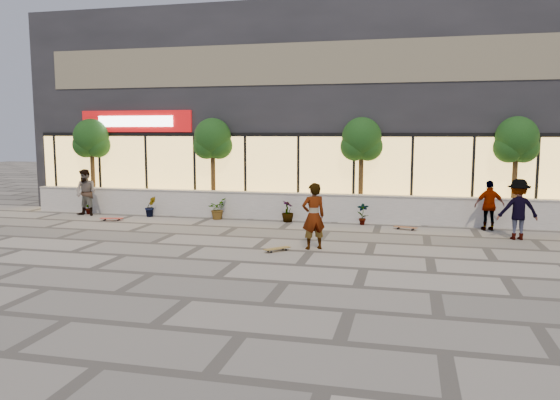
% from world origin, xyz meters
% --- Properties ---
extents(ground, '(80.00, 80.00, 0.00)m').
position_xyz_m(ground, '(0.00, 0.00, 0.00)').
color(ground, gray).
rests_on(ground, ground).
extents(planter_wall, '(22.00, 0.42, 1.04)m').
position_xyz_m(planter_wall, '(0.00, 7.00, 0.52)').
color(planter_wall, white).
rests_on(planter_wall, ground).
extents(retail_building, '(24.00, 9.17, 8.50)m').
position_xyz_m(retail_building, '(-0.00, 12.49, 4.25)').
color(retail_building, black).
rests_on(retail_building, ground).
extents(shrub_a, '(0.43, 0.29, 0.81)m').
position_xyz_m(shrub_a, '(-8.50, 6.45, 0.41)').
color(shrub_a, '#173B13').
rests_on(shrub_a, ground).
extents(shrub_b, '(0.57, 0.57, 0.81)m').
position_xyz_m(shrub_b, '(-5.70, 6.45, 0.41)').
color(shrub_b, '#173B13').
rests_on(shrub_b, ground).
extents(shrub_c, '(0.68, 0.77, 0.81)m').
position_xyz_m(shrub_c, '(-2.90, 6.45, 0.41)').
color(shrub_c, '#173B13').
rests_on(shrub_c, ground).
extents(shrub_d, '(0.64, 0.64, 0.81)m').
position_xyz_m(shrub_d, '(-0.10, 6.45, 0.41)').
color(shrub_d, '#173B13').
rests_on(shrub_d, ground).
extents(shrub_e, '(0.46, 0.35, 0.81)m').
position_xyz_m(shrub_e, '(2.70, 6.45, 0.41)').
color(shrub_e, '#173B13').
rests_on(shrub_e, ground).
extents(tree_west, '(1.60, 1.50, 3.92)m').
position_xyz_m(tree_west, '(-9.00, 7.70, 2.99)').
color(tree_west, '#432D18').
rests_on(tree_west, ground).
extents(tree_midwest, '(1.60, 1.50, 3.92)m').
position_xyz_m(tree_midwest, '(-3.50, 7.70, 2.99)').
color(tree_midwest, '#432D18').
rests_on(tree_midwest, ground).
extents(tree_mideast, '(1.60, 1.50, 3.92)m').
position_xyz_m(tree_mideast, '(2.50, 7.70, 2.99)').
color(tree_mideast, '#432D18').
rests_on(tree_mideast, ground).
extents(tree_east, '(1.60, 1.50, 3.92)m').
position_xyz_m(tree_east, '(8.00, 7.70, 2.99)').
color(tree_east, '#432D18').
rests_on(tree_east, ground).
extents(skater_center, '(0.84, 0.75, 1.92)m').
position_xyz_m(skater_center, '(1.65, 1.98, 0.96)').
color(skater_center, white).
rests_on(skater_center, ground).
extents(skater_left, '(0.97, 0.79, 1.88)m').
position_xyz_m(skater_left, '(-8.32, 6.07, 0.94)').
color(skater_left, tan).
rests_on(skater_left, ground).
extents(skater_right_near, '(1.07, 0.61, 1.72)m').
position_xyz_m(skater_right_near, '(7.00, 6.30, 0.86)').
color(skater_right_near, silver).
rests_on(skater_right_near, ground).
extents(skater_right_far, '(1.31, 0.85, 1.91)m').
position_xyz_m(skater_right_far, '(7.65, 4.87, 0.95)').
color(skater_right_far, '#9F371D').
rests_on(skater_right_far, ground).
extents(skateboard_center, '(0.71, 0.75, 0.10)m').
position_xyz_m(skateboard_center, '(0.71, 1.42, 0.08)').
color(skateboard_center, brown).
rests_on(skateboard_center, ground).
extents(skateboard_left, '(0.89, 0.40, 0.10)m').
position_xyz_m(skateboard_left, '(-6.68, 5.17, 0.09)').
color(skateboard_left, red).
rests_on(skateboard_left, ground).
extents(skateboard_right_near, '(0.85, 0.44, 0.10)m').
position_xyz_m(skateboard_right_near, '(4.23, 5.78, 0.08)').
color(skateboard_right_near, brown).
rests_on(skateboard_right_near, ground).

